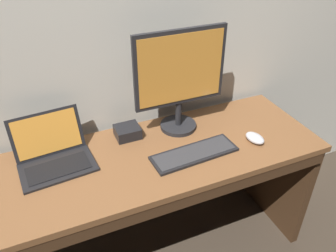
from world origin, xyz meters
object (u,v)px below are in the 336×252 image
object	(u,v)px
wired_keyboard	(194,153)
computer_mouse	(255,138)
laptop_black	(54,154)
external_monitor	(180,79)
external_drive_box	(128,132)

from	to	relation	value
wired_keyboard	computer_mouse	xyz separation A→B (m)	(0.32, -0.02, 0.01)
laptop_black	wired_keyboard	distance (m)	0.64
laptop_black	external_monitor	distance (m)	0.68
computer_mouse	external_monitor	bearing A→B (deg)	126.98
computer_mouse	external_drive_box	world-z (taller)	external_drive_box
external_monitor	wired_keyboard	bearing A→B (deg)	-96.50
external_monitor	wired_keyboard	xyz separation A→B (m)	(-0.03, -0.23, -0.28)
wired_keyboard	external_drive_box	xyz separation A→B (m)	(-0.24, 0.27, 0.02)
external_monitor	external_drive_box	world-z (taller)	external_monitor
external_drive_box	external_monitor	bearing A→B (deg)	-7.23
wired_keyboard	external_monitor	bearing A→B (deg)	83.50
laptop_black	external_monitor	world-z (taller)	external_monitor
laptop_black	computer_mouse	size ratio (longest dim) A/B	3.23
external_monitor	external_drive_box	size ratio (longest dim) A/B	4.33
external_monitor	computer_mouse	world-z (taller)	external_monitor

